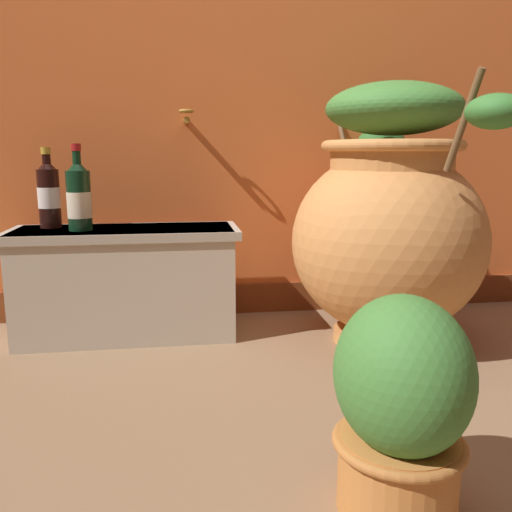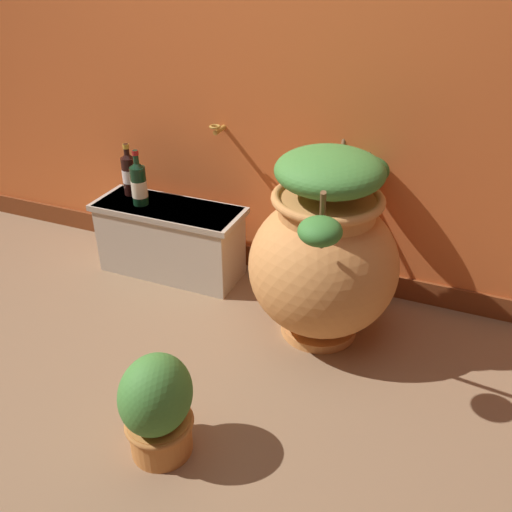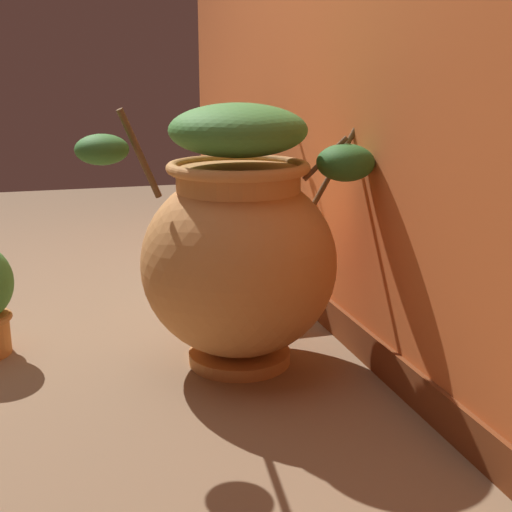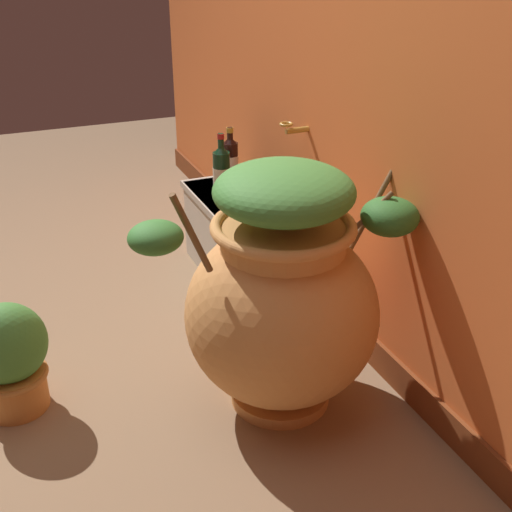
{
  "view_description": "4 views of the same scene",
  "coord_description": "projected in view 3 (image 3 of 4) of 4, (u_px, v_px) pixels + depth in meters",
  "views": [
    {
      "loc": [
        -0.27,
        -1.02,
        0.64
      ],
      "look_at": [
        0.01,
        0.89,
        0.27
      ],
      "focal_mm": 37.64,
      "sensor_mm": 36.0,
      "label": 1
    },
    {
      "loc": [
        0.92,
        -1.27,
        1.57
      ],
      "look_at": [
        0.09,
        0.74,
        0.29
      ],
      "focal_mm": 37.88,
      "sensor_mm": 36.0,
      "label": 2
    },
    {
      "loc": [
        2.52,
        0.13,
        0.95
      ],
      "look_at": [
        0.1,
        0.83,
        0.28
      ],
      "focal_mm": 47.8,
      "sensor_mm": 36.0,
      "label": 3
    },
    {
      "loc": [
        2.11,
        -0.13,
        1.5
      ],
      "look_at": [
        -0.06,
        0.79,
        0.32
      ],
      "focal_mm": 46.04,
      "sensor_mm": 36.0,
      "label": 4
    }
  ],
  "objects": [
    {
      "name": "ground_plane",
      "position": [
        35.0,
        338.0,
        2.55
      ],
      "size": [
        7.0,
        7.0,
        0.0
      ],
      "primitive_type": "plane",
      "color": "#896B4C"
    },
    {
      "name": "terracotta_urn",
      "position": [
        241.0,
        243.0,
        2.24
      ],
      "size": [
        0.65,
        1.1,
        0.87
      ],
      "color": "#D68E4C",
      "rests_on": "ground_plane"
    },
    {
      "name": "stone_ledge",
      "position": [
        231.0,
        241.0,
        3.16
      ],
      "size": [
        0.79,
        0.3,
        0.39
      ],
      "color": "beige",
      "rests_on": "ground_plane"
    },
    {
      "name": "wine_bottle_left",
      "position": [
        218.0,
        173.0,
        3.21
      ],
      "size": [
        0.08,
        0.08,
        0.29
      ],
      "color": "black",
      "rests_on": "stone_ledge"
    },
    {
      "name": "wine_bottle_middle",
      "position": [
        230.0,
        168.0,
        3.34
      ],
      "size": [
        0.08,
        0.08,
        0.28
      ],
      "color": "black",
      "rests_on": "stone_ledge"
    }
  ]
}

